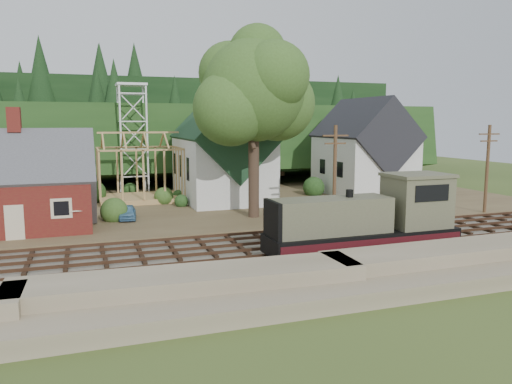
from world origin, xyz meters
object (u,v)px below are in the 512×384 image
object	(u,v)px
car_blue	(127,212)
car_red	(394,187)
locomotive	(370,222)
patio_set	(75,208)

from	to	relation	value
car_blue	car_red	world-z (taller)	car_red
car_red	locomotive	bearing A→B (deg)	151.59
car_red	patio_set	distance (m)	35.86
locomotive	car_blue	bearing A→B (deg)	130.50
locomotive	patio_set	bearing A→B (deg)	146.67
car_blue	car_red	xyz separation A→B (m)	(30.24, 6.49, 0.02)
car_red	patio_set	xyz separation A→B (m)	(-34.22, -10.67, 1.24)
car_blue	car_red	size ratio (longest dim) A/B	0.79
locomotive	car_blue	size ratio (longest dim) A/B	3.55
locomotive	patio_set	size ratio (longest dim) A/B	5.61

